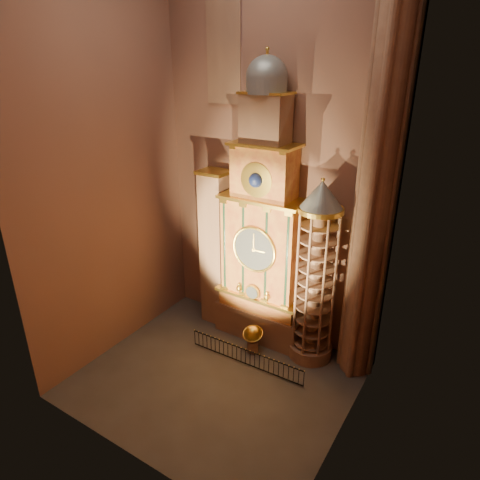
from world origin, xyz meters
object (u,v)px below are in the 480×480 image
Objects in this scene: astronomical_clock at (263,238)px; stair_turret at (316,276)px; portrait_tower at (216,249)px; iron_railing at (246,357)px; celestial_globe at (253,336)px.

astronomical_clock is 3.78m from stair_turret.
astronomical_clock reaches higher than portrait_tower.
astronomical_clock is 6.90m from iron_railing.
astronomical_clock is 1.64× the size of portrait_tower.
stair_turret is at bearing 26.86° from celestial_globe.
portrait_tower is at bearing 179.71° from astronomical_clock.
astronomical_clock is at bearing 104.38° from celestial_globe.
celestial_globe is at bearing -25.22° from portrait_tower.
iron_railing is (0.75, -3.08, -6.13)m from astronomical_clock.
portrait_tower reaches higher than celestial_globe.
iron_railing is at bearing -77.27° from celestial_globe.
celestial_globe is 1.41m from iron_railing.
astronomical_clock is at bearing 103.70° from iron_railing.
stair_turret is 6.15m from iron_railing.
stair_turret is 6.09× the size of celestial_globe.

